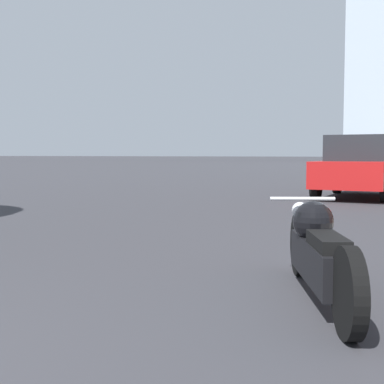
{
  "coord_description": "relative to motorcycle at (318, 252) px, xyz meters",
  "views": [
    {
      "loc": [
        3.74,
        -0.56,
        1.2
      ],
      "look_at": [
        1.42,
        5.29,
        0.75
      ],
      "focal_mm": 50.0,
      "sensor_mm": 36.0,
      "label": 1
    }
  ],
  "objects": [
    {
      "name": "motorcycle",
      "position": [
        0.0,
        0.0,
        0.0
      ],
      "size": [
        1.04,
        2.34,
        0.79
      ],
      "rotation": [
        0.0,
        0.0,
        0.35
      ],
      "color": "black",
      "rests_on": "ground_plane"
    },
    {
      "name": "parked_car_red",
      "position": [
        -0.48,
        10.82,
        0.44
      ],
      "size": [
        2.23,
        4.27,
        1.69
      ],
      "rotation": [
        0.0,
        0.0,
        -0.1
      ],
      "color": "red",
      "rests_on": "ground_plane"
    },
    {
      "name": "parked_car_white",
      "position": [
        -0.4,
        21.46,
        0.42
      ],
      "size": [
        1.9,
        3.9,
        1.61
      ],
      "rotation": [
        0.0,
        0.0,
        0.03
      ],
      "color": "silver",
      "rests_on": "ground_plane"
    }
  ]
}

